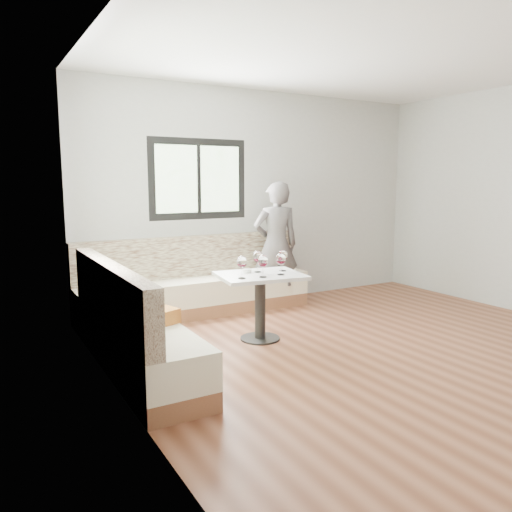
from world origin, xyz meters
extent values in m
cube|color=brown|center=(0.00, 0.00, 0.00)|extent=(5.00, 5.00, 0.01)
cube|color=white|center=(0.00, 0.00, 2.80)|extent=(5.00, 5.00, 0.01)
cube|color=#B7B7B2|center=(0.00, 2.50, 1.40)|extent=(5.00, 0.01, 2.80)
cube|color=#B7B7B2|center=(-2.50, 0.00, 1.40)|extent=(0.01, 5.00, 2.80)
cube|color=black|center=(-0.90, 2.49, 1.65)|extent=(1.30, 0.02, 1.00)
cube|color=black|center=(-2.49, 0.90, 1.65)|extent=(0.02, 1.30, 1.00)
cube|color=brown|center=(-1.05, 2.23, 0.08)|extent=(2.90, 0.55, 0.16)
cube|color=#F4E8C4|center=(-1.05, 2.23, 0.30)|extent=(2.90, 0.55, 0.29)
cube|color=beige|center=(-1.05, 2.43, 0.70)|extent=(2.90, 0.14, 0.50)
cube|color=brown|center=(-2.23, 0.82, 0.08)|extent=(0.55, 2.25, 0.16)
cube|color=#F4E8C4|center=(-2.23, 0.82, 0.30)|extent=(0.55, 2.25, 0.29)
cube|color=beige|center=(-2.43, 0.82, 0.70)|extent=(0.14, 2.25, 0.50)
cube|color=#B68134|center=(-2.19, 0.65, 0.51)|extent=(0.52, 0.52, 0.12)
cylinder|color=black|center=(-0.88, 1.01, 0.01)|extent=(0.41, 0.41, 0.02)
cylinder|color=black|center=(-0.88, 1.01, 0.33)|extent=(0.11, 0.11, 0.65)
cube|color=silver|center=(-0.88, 1.01, 0.67)|extent=(0.93, 0.77, 0.04)
imported|color=#524D4D|center=(0.00, 2.10, 0.81)|extent=(0.67, 0.52, 1.62)
cylinder|color=white|center=(-0.96, 1.14, 0.71)|extent=(0.09, 0.09, 0.04)
sphere|color=black|center=(-0.95, 1.15, 0.72)|extent=(0.02, 0.02, 0.02)
sphere|color=black|center=(-0.97, 1.15, 0.72)|extent=(0.02, 0.02, 0.02)
sphere|color=black|center=(-0.96, 1.13, 0.72)|extent=(0.02, 0.02, 0.02)
cylinder|color=white|center=(-1.16, 0.88, 0.69)|extent=(0.07, 0.07, 0.01)
cylinder|color=white|center=(-1.16, 0.88, 0.75)|extent=(0.01, 0.01, 0.10)
ellipsoid|color=white|center=(-1.16, 0.88, 0.85)|extent=(0.10, 0.10, 0.12)
cylinder|color=#510413|center=(-1.16, 0.88, 0.82)|extent=(0.07, 0.07, 0.03)
cylinder|color=white|center=(-0.95, 0.83, 0.69)|extent=(0.07, 0.07, 0.01)
cylinder|color=white|center=(-0.95, 0.83, 0.75)|extent=(0.01, 0.01, 0.10)
ellipsoid|color=white|center=(-0.95, 0.83, 0.85)|extent=(0.10, 0.10, 0.12)
cylinder|color=#510413|center=(-0.95, 0.83, 0.82)|extent=(0.07, 0.07, 0.03)
cylinder|color=white|center=(-0.72, 0.86, 0.69)|extent=(0.07, 0.07, 0.01)
cylinder|color=white|center=(-0.72, 0.86, 0.75)|extent=(0.01, 0.01, 0.10)
ellipsoid|color=white|center=(-0.72, 0.86, 0.85)|extent=(0.10, 0.10, 0.12)
cylinder|color=#510413|center=(-0.72, 0.86, 0.82)|extent=(0.07, 0.07, 0.03)
cylinder|color=white|center=(-0.86, 1.10, 0.69)|extent=(0.07, 0.07, 0.01)
cylinder|color=white|center=(-0.86, 1.10, 0.75)|extent=(0.01, 0.01, 0.10)
ellipsoid|color=white|center=(-0.86, 1.10, 0.85)|extent=(0.10, 0.10, 0.12)
cylinder|color=#510413|center=(-0.86, 1.10, 0.82)|extent=(0.07, 0.07, 0.03)
cylinder|color=white|center=(-0.59, 1.03, 0.69)|extent=(0.07, 0.07, 0.01)
cylinder|color=white|center=(-0.59, 1.03, 0.75)|extent=(0.01, 0.01, 0.10)
ellipsoid|color=white|center=(-0.59, 1.03, 0.85)|extent=(0.10, 0.10, 0.12)
cylinder|color=#510413|center=(-0.59, 1.03, 0.82)|extent=(0.07, 0.07, 0.03)
camera|label=1|loc=(-3.41, -3.30, 1.63)|focal=35.00mm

